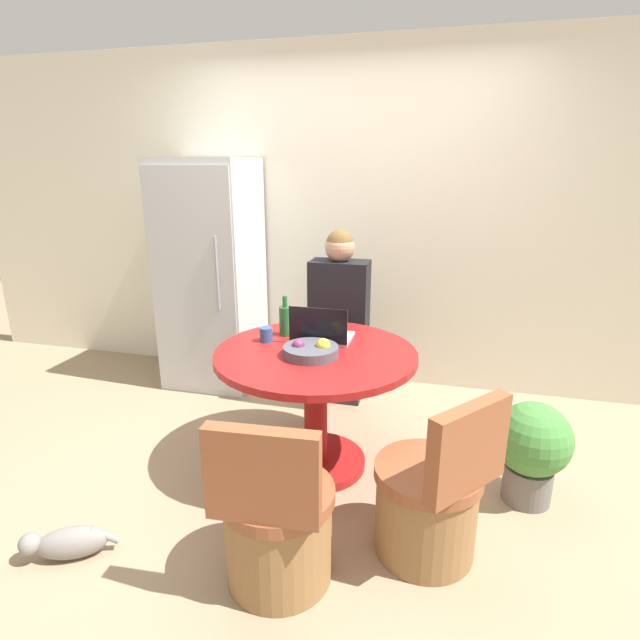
{
  "coord_description": "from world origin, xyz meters",
  "views": [
    {
      "loc": [
        0.72,
        -2.41,
        1.71
      ],
      "look_at": [
        0.05,
        0.21,
        0.88
      ],
      "focal_mm": 28.0,
      "sensor_mm": 36.0,
      "label": 1
    }
  ],
  "objects": [
    {
      "name": "coffee_cup",
      "position": [
        -0.27,
        0.19,
        0.77
      ],
      "size": [
        0.07,
        0.07,
        0.08
      ],
      "color": "#2D4C84",
      "rests_on": "dining_table"
    },
    {
      "name": "fruit_bowl",
      "position": [
        0.05,
        0.03,
        0.76
      ],
      "size": [
        0.3,
        0.3,
        0.1
      ],
      "color": "#4C4C56",
      "rests_on": "dining_table"
    },
    {
      "name": "person_seated",
      "position": [
        0.02,
        0.89,
        0.71
      ],
      "size": [
        0.4,
        0.37,
        1.31
      ],
      "rotation": [
        0.0,
        0.0,
        3.14
      ],
      "color": "#2D2D38",
      "rests_on": "ground_plane"
    },
    {
      "name": "laptop",
      "position": [
        0.04,
        0.28,
        0.77
      ],
      "size": [
        0.34,
        0.25,
        0.22
      ],
      "rotation": [
        0.0,
        0.0,
        3.14
      ],
      "color": "#B7B7BC",
      "rests_on": "dining_table"
    },
    {
      "name": "potted_plant",
      "position": [
        1.22,
        0.07,
        0.32
      ],
      "size": [
        0.39,
        0.39,
        0.56
      ],
      "color": "slate",
      "rests_on": "ground_plane"
    },
    {
      "name": "wall_back",
      "position": [
        0.0,
        1.48,
        1.3
      ],
      "size": [
        7.0,
        0.06,
        2.6
      ],
      "color": "silver",
      "rests_on": "ground_plane"
    },
    {
      "name": "chair_near_camera",
      "position": [
        0.11,
        -0.77,
        0.27
      ],
      "size": [
        0.48,
        0.48,
        0.82
      ],
      "rotation": [
        0.0,
        0.0,
        -3.07
      ],
      "color": "olive",
      "rests_on": "ground_plane"
    },
    {
      "name": "chair_near_right_corner",
      "position": [
        0.73,
        -0.45,
        0.27
      ],
      "size": [
        0.56,
        0.55,
        0.82
      ],
      "rotation": [
        0.0,
        0.0,
        -2.26
      ],
      "color": "olive",
      "rests_on": "ground_plane"
    },
    {
      "name": "refrigerator",
      "position": [
        -1.07,
        1.12,
        0.88
      ],
      "size": [
        0.7,
        0.64,
        1.77
      ],
      "color": "silver",
      "rests_on": "ground_plane"
    },
    {
      "name": "dining_table",
      "position": [
        0.05,
        0.11,
        0.51
      ],
      "size": [
        1.13,
        1.13,
        0.73
      ],
      "color": "maroon",
      "rests_on": "ground_plane"
    },
    {
      "name": "cat",
      "position": [
        -0.85,
        -0.89,
        0.08
      ],
      "size": [
        0.39,
        0.25,
        0.15
      ],
      "rotation": [
        0.0,
        0.0,
        3.61
      ],
      "color": "gray",
      "rests_on": "ground_plane"
    },
    {
      "name": "ground_plane",
      "position": [
        0.0,
        0.0,
        0.0
      ],
      "size": [
        12.0,
        12.0,
        0.0
      ],
      "primitive_type": "plane",
      "color": "#9E8466"
    },
    {
      "name": "bottle",
      "position": [
        -0.19,
        0.32,
        0.82
      ],
      "size": [
        0.07,
        0.07,
        0.25
      ],
      "color": "#23602D",
      "rests_on": "dining_table"
    }
  ]
}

